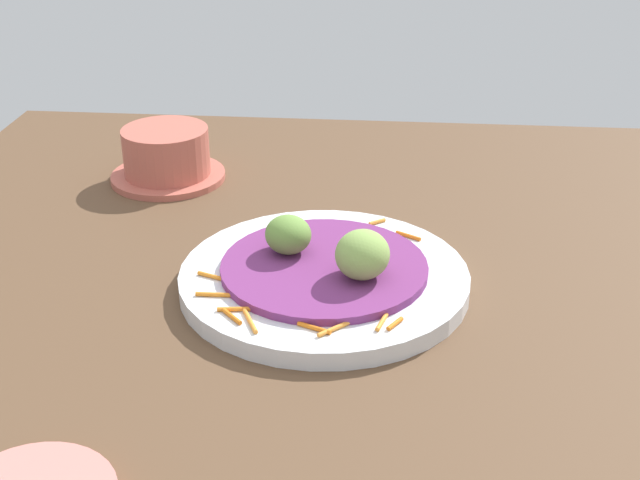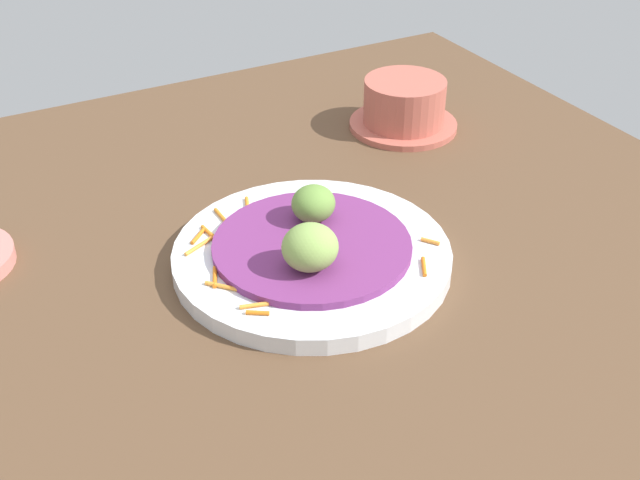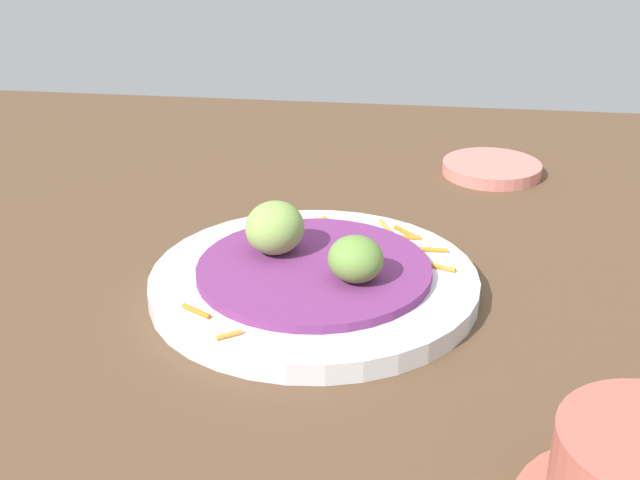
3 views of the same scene
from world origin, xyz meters
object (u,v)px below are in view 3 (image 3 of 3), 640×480
Objects in this scene: guac_scoop_center at (356,259)px; side_plate_small at (492,168)px; main_plate at (314,283)px; guac_scoop_left at (275,228)px.

guac_scoop_center reaches higher than side_plate_small.
main_plate is 35.56cm from side_plate_small.
guac_scoop_center is 0.41× the size of side_plate_small.
guac_scoop_center is at bearing 159.21° from side_plate_small.
side_plate_small is at bearing -20.79° from guac_scoop_center.
guac_scoop_left is 1.15× the size of guac_scoop_center.
guac_scoop_center is at bearing -120.14° from main_plate.
side_plate_small is (33.66, -12.78, -3.75)cm from guac_scoop_center.
main_plate is 5.19× the size of guac_scoop_left.
guac_scoop_center is at bearing -120.14° from guac_scoop_left.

